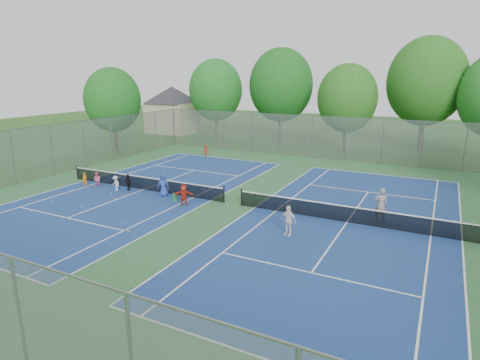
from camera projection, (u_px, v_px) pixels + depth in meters
name	position (u px, v px, depth m)	size (l,w,h in m)	color
ground	(233.00, 204.00, 24.69)	(120.00, 120.00, 0.00)	#29591B
court_pad	(233.00, 204.00, 24.69)	(32.00, 32.00, 0.01)	#2F6337
court_left	(144.00, 189.00, 27.76)	(10.97, 23.77, 0.01)	navy
court_right	(347.00, 222.00, 21.61)	(10.97, 23.77, 0.01)	navy
net_left	(143.00, 183.00, 27.65)	(12.87, 0.10, 0.91)	black
net_right	(348.00, 215.00, 21.50)	(12.87, 0.10, 0.91)	black
fence_north	(312.00, 137.00, 37.96)	(32.00, 0.10, 4.00)	gray
fence_west	(51.00, 150.00, 31.20)	(32.00, 0.10, 4.00)	gray
house	(172.00, 101.00, 53.95)	(11.03, 11.03, 7.30)	#B7A88C
tree_nw	(216.00, 90.00, 48.28)	(6.40, 6.40, 9.58)	#443326
tree_nl	(281.00, 85.00, 45.46)	(7.20, 7.20, 10.69)	#443326
tree_nc	(347.00, 98.00, 40.52)	(6.00, 6.00, 8.85)	#443326
tree_nr	(426.00, 82.00, 39.61)	(7.60, 7.60, 11.42)	#443326
tree_side_w	(113.00, 100.00, 40.31)	(5.60, 5.60, 8.47)	#443326
ball_crate	(117.00, 188.00, 27.76)	(0.30, 0.30, 0.26)	blue
ball_hopper	(175.00, 197.00, 25.18)	(0.26, 0.26, 0.51)	#248536
student_a	(85.00, 180.00, 28.21)	(0.39, 0.26, 1.07)	orange
student_b	(97.00, 180.00, 28.34)	(0.52, 0.40, 1.06)	pink
student_c	(116.00, 183.00, 27.36)	(0.68, 0.39, 1.06)	beige
student_d	(128.00, 182.00, 27.45)	(0.67, 0.28, 1.15)	black
student_e	(163.00, 185.00, 26.08)	(0.75, 0.48, 1.52)	#294296
student_f	(184.00, 195.00, 24.25)	(1.25, 0.40, 1.35)	#B62B1A
child_far_baseline	(206.00, 151.00, 38.73)	(0.72, 0.41, 1.11)	#A12017
instructor	(381.00, 205.00, 21.48)	(0.69, 0.46, 1.90)	gray
teen_court_b	(288.00, 221.00, 19.70)	(0.91, 0.38, 1.55)	silver
tennis_ball_0	(79.00, 189.00, 27.70)	(0.07, 0.07, 0.07)	#C4DC33
tennis_ball_1	(93.00, 209.00, 23.71)	(0.07, 0.07, 0.07)	#AACD2F
tennis_ball_2	(123.00, 224.00, 21.35)	(0.07, 0.07, 0.07)	#C6D130
tennis_ball_3	(116.00, 199.00, 25.54)	(0.07, 0.07, 0.07)	#DBEC36
tennis_ball_4	(111.00, 194.00, 26.68)	(0.07, 0.07, 0.07)	#B7CC2F
tennis_ball_5	(51.00, 202.00, 25.05)	(0.07, 0.07, 0.07)	#D4F338
tennis_ball_6	(31.00, 211.00, 23.28)	(0.07, 0.07, 0.07)	#C2DB33
tennis_ball_7	(74.00, 191.00, 27.40)	(0.07, 0.07, 0.07)	#BFD732
tennis_ball_8	(128.00, 232.00, 20.27)	(0.07, 0.07, 0.07)	yellow
tennis_ball_9	(70.00, 219.00, 21.99)	(0.07, 0.07, 0.07)	yellow
tennis_ball_10	(82.00, 207.00, 24.01)	(0.07, 0.07, 0.07)	#C9DC33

